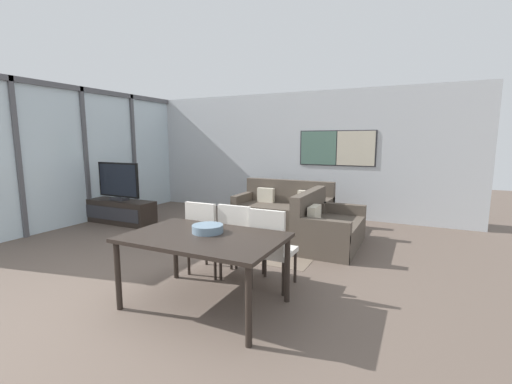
% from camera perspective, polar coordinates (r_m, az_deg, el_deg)
% --- Properties ---
extents(ground_plane, '(24.00, 24.00, 0.00)m').
position_cam_1_polar(ground_plane, '(3.98, -24.29, -17.83)').
color(ground_plane, brown).
extents(wall_back, '(8.06, 0.09, 2.80)m').
position_cam_1_polar(wall_back, '(8.07, 5.65, 6.34)').
color(wall_back, silver).
rests_on(wall_back, ground_plane).
extents(window_wall_left, '(0.07, 5.34, 2.80)m').
position_cam_1_polar(window_wall_left, '(8.01, -26.68, 6.36)').
color(window_wall_left, silver).
rests_on(window_wall_left, ground_plane).
extents(area_rug, '(2.31, 2.17, 0.01)m').
position_cam_1_polar(area_rug, '(6.04, 0.51, -7.90)').
color(area_rug, '#706051').
rests_on(area_rug, ground_plane).
extents(tv_console, '(1.59, 0.48, 0.49)m').
position_cam_1_polar(tv_console, '(7.71, -21.70, -3.05)').
color(tv_console, black).
rests_on(tv_console, ground_plane).
extents(television, '(1.07, 0.20, 0.78)m').
position_cam_1_polar(television, '(7.61, -21.96, 1.60)').
color(television, '#2D2D33').
rests_on(television, tv_console).
extents(sofa_main, '(1.92, 0.89, 0.90)m').
position_cam_1_polar(sofa_main, '(7.05, 4.69, -3.16)').
color(sofa_main, '#51473D').
rests_on(sofa_main, ground_plane).
extents(sofa_side, '(0.89, 1.49, 0.90)m').
position_cam_1_polar(sofa_side, '(5.73, 11.47, -6.08)').
color(sofa_side, '#51473D').
rests_on(sofa_side, ground_plane).
extents(coffee_table, '(0.84, 0.84, 0.37)m').
position_cam_1_polar(coffee_table, '(5.97, 0.51, -5.35)').
color(coffee_table, black).
rests_on(coffee_table, ground_plane).
extents(dining_table, '(1.61, 1.03, 0.76)m').
position_cam_1_polar(dining_table, '(3.59, -8.69, -8.28)').
color(dining_table, black).
rests_on(dining_table, ground_plane).
extents(dining_chair_left, '(0.46, 0.46, 0.96)m').
position_cam_1_polar(dining_chair_left, '(4.45, -8.30, -7.08)').
color(dining_chair_left, beige).
rests_on(dining_chair_left, ground_plane).
extents(dining_chair_centre, '(0.46, 0.46, 0.96)m').
position_cam_1_polar(dining_chair_centre, '(4.25, -2.85, -7.76)').
color(dining_chair_centre, beige).
rests_on(dining_chair_centre, ground_plane).
extents(dining_chair_right, '(0.46, 0.46, 0.96)m').
position_cam_1_polar(dining_chair_right, '(4.00, 2.51, -8.83)').
color(dining_chair_right, beige).
rests_on(dining_chair_right, ground_plane).
extents(fruit_bowl, '(0.33, 0.33, 0.08)m').
position_cam_1_polar(fruit_bowl, '(3.66, -8.07, -5.99)').
color(fruit_bowl, slate).
rests_on(fruit_bowl, dining_table).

